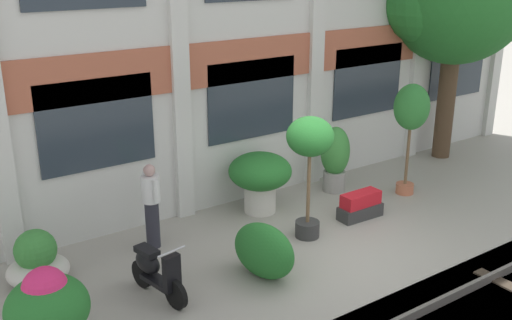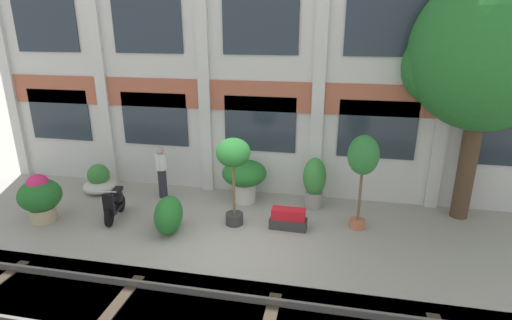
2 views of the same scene
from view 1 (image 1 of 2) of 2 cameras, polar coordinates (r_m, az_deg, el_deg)
ground_plane at (r=11.49m, az=8.01°, el=-8.08°), size 80.00×80.00×0.00m
apartment_facade at (r=12.76m, az=-1.06°, el=14.75°), size 17.56×0.64×8.54m
potted_plant_terracotta_small at (r=11.09m, az=5.14°, el=1.22°), size 0.89×0.89×2.40m
potted_plant_fluted_column at (r=13.73m, az=7.54°, el=0.43°), size 0.67×0.67×1.53m
potted_plant_ribbed_drum at (r=8.64m, az=-19.22°, el=-13.30°), size 1.11×1.11×1.36m
potted_plant_wide_bowl at (r=10.68m, az=-20.13°, el=-9.09°), size 1.02×1.02×0.95m
potted_plant_glazed_jar at (r=12.51m, az=0.39°, el=-1.50°), size 1.33×1.33×1.29m
potted_plant_square_trough at (r=12.60m, az=9.91°, el=-4.33°), size 0.99×0.41×0.56m
potted_plant_tall_urn at (r=13.59m, az=14.57°, el=4.43°), size 0.78×0.78×2.54m
scooter_second_parked at (r=9.79m, az=-9.56°, el=-10.40°), size 0.54×1.37×0.98m
resident_by_doorway at (r=11.15m, az=-9.94°, el=-4.10°), size 0.34×0.53×1.63m
topiary_hedge at (r=10.20m, az=0.76°, el=-8.63°), size 0.90×1.34×0.94m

